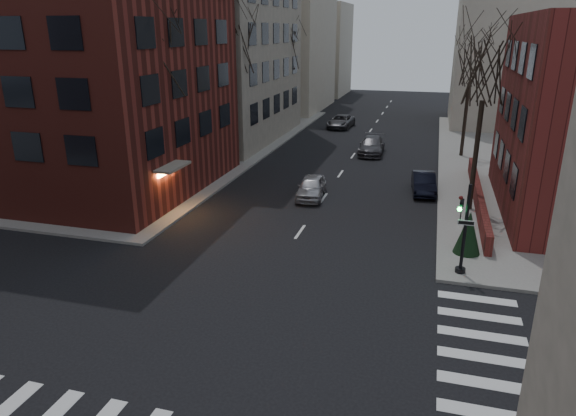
% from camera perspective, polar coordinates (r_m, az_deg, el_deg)
% --- Properties ---
extents(ground, '(160.00, 160.00, 0.00)m').
position_cam_1_polar(ground, '(17.30, -9.15, -17.09)').
color(ground, black).
rests_on(ground, ground).
extents(sidewalk_far_left, '(44.00, 44.00, 0.15)m').
position_cam_1_polar(sidewalk_far_left, '(56.15, -23.68, 7.30)').
color(sidewalk_far_left, gray).
rests_on(sidewalk_far_left, ground).
extents(building_left_brick, '(15.00, 15.00, 18.00)m').
position_cam_1_polar(building_left_brick, '(36.28, -21.99, 16.08)').
color(building_left_brick, maroon).
rests_on(building_left_brick, ground).
extents(low_wall_right, '(0.35, 16.00, 1.00)m').
position_cam_1_polar(low_wall_right, '(33.05, 20.35, 1.27)').
color(low_wall_right, maroon).
rests_on(low_wall_right, sidewalk_far_right).
extents(building_distant_la, '(14.00, 16.00, 18.00)m').
position_cam_1_polar(building_distant_la, '(70.78, -1.78, 18.31)').
color(building_distant_la, '#B6AD9A').
rests_on(building_distant_la, ground).
extents(building_distant_ra, '(14.00, 14.00, 16.00)m').
position_cam_1_polar(building_distant_ra, '(63.14, 24.70, 15.63)').
color(building_distant_ra, '#B6AD9A').
rests_on(building_distant_ra, ground).
extents(building_distant_lb, '(10.00, 12.00, 14.00)m').
position_cam_1_polar(building_distant_lb, '(86.73, 3.08, 17.15)').
color(building_distant_lb, '#B6AD9A').
rests_on(building_distant_lb, ground).
extents(traffic_signal, '(0.76, 0.44, 4.00)m').
position_cam_1_polar(traffic_signal, '(23.09, 18.86, -2.82)').
color(traffic_signal, black).
rests_on(traffic_signal, sidewalk_far_right).
extents(tree_left_a, '(4.18, 4.18, 10.26)m').
position_cam_1_polar(tree_left_a, '(30.53, -14.34, 15.49)').
color(tree_left_a, '#2D231C').
rests_on(tree_left_a, sidewalk_far_left).
extents(tree_left_b, '(4.40, 4.40, 10.80)m').
position_cam_1_polar(tree_left_b, '(41.36, -5.85, 17.42)').
color(tree_left_b, '#2D231C').
rests_on(tree_left_b, sidewalk_far_left).
extents(tree_left_c, '(3.96, 3.96, 9.72)m').
position_cam_1_polar(tree_left_c, '(54.66, -0.23, 17.02)').
color(tree_left_c, '#2D231C').
rests_on(tree_left_c, sidewalk_far_left).
extents(tree_right_a, '(3.96, 3.96, 9.72)m').
position_cam_1_polar(tree_right_a, '(30.68, 21.14, 14.00)').
color(tree_right_a, '#2D231C').
rests_on(tree_right_a, sidewalk_far_right).
extents(tree_right_b, '(3.74, 3.74, 9.18)m').
position_cam_1_polar(tree_right_b, '(44.65, 19.70, 14.87)').
color(tree_right_b, '#2D231C').
rests_on(tree_right_b, sidewalk_far_right).
extents(streetlamp_near, '(0.36, 0.36, 6.28)m').
position_cam_1_polar(streetlamp_near, '(37.88, -6.98, 10.10)').
color(streetlamp_near, black).
rests_on(streetlamp_near, sidewalk_far_left).
extents(streetlamp_far, '(0.36, 0.36, 6.28)m').
position_cam_1_polar(streetlamp_far, '(56.70, 0.95, 13.26)').
color(streetlamp_far, black).
rests_on(streetlamp_far, sidewalk_far_left).
extents(parked_sedan, '(1.78, 4.14, 1.32)m').
position_cam_1_polar(parked_sedan, '(34.70, 14.84, 2.69)').
color(parked_sedan, black).
rests_on(parked_sedan, ground).
extents(car_lane_silver, '(1.95, 4.15, 1.37)m').
position_cam_1_polar(car_lane_silver, '(32.66, 2.61, 2.35)').
color(car_lane_silver, '#A5A5AA').
rests_on(car_lane_silver, ground).
extents(car_lane_gray, '(2.15, 5.02, 1.44)m').
position_cam_1_polar(car_lane_gray, '(44.90, 9.29, 6.86)').
color(car_lane_gray, '#414045').
rests_on(car_lane_gray, ground).
extents(car_lane_far, '(2.61, 5.06, 1.37)m').
position_cam_1_polar(car_lane_far, '(56.79, 5.90, 9.55)').
color(car_lane_far, '#434248').
rests_on(car_lane_far, ground).
extents(sandwich_board, '(0.54, 0.65, 0.91)m').
position_cam_1_polar(sandwich_board, '(28.81, 19.25, -1.28)').
color(sandwich_board, silver).
rests_on(sandwich_board, sidewalk_far_right).
extents(evergreen_shrub, '(1.27, 1.27, 2.07)m').
position_cam_1_polar(evergreen_shrub, '(25.47, 19.42, -2.58)').
color(evergreen_shrub, black).
rests_on(evergreen_shrub, sidewalk_far_right).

